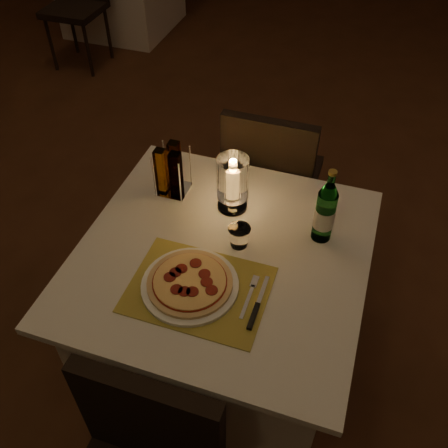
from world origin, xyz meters
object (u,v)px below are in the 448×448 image
(tumbler, at_px, (239,236))
(water_bottle, at_px, (325,212))
(main_table, at_px, (222,313))
(pizza, at_px, (190,282))
(hurricane_candle, at_px, (233,180))
(plate, at_px, (190,285))
(chair_far, at_px, (271,173))

(tumbler, height_order, water_bottle, water_bottle)
(main_table, bearing_deg, water_bottle, 30.60)
(pizza, distance_m, hurricane_candle, 0.43)
(hurricane_candle, bearing_deg, main_table, -80.75)
(tumbler, xyz_separation_m, hurricane_candle, (-0.08, 0.18, 0.09))
(pizza, bearing_deg, plate, -159.07)
(main_table, relative_size, hurricane_candle, 4.42)
(hurricane_candle, bearing_deg, plate, -91.62)
(tumbler, bearing_deg, chair_far, 93.85)
(chair_far, height_order, plate, chair_far)
(hurricane_candle, bearing_deg, water_bottle, -8.23)
(plate, relative_size, pizza, 1.14)
(chair_far, distance_m, pizza, 0.92)
(main_table, xyz_separation_m, plate, (-0.05, -0.18, 0.38))
(water_bottle, bearing_deg, hurricane_candle, 171.77)
(plate, relative_size, tumbler, 3.98)
(main_table, xyz_separation_m, chair_far, (0.00, 0.71, 0.18))
(main_table, height_order, pizza, pizza)
(chair_far, bearing_deg, pizza, -93.20)
(plate, bearing_deg, pizza, 20.93)
(pizza, xyz_separation_m, hurricane_candle, (0.01, 0.42, 0.11))
(tumbler, bearing_deg, water_bottle, 25.95)
(plate, bearing_deg, hurricane_candle, 88.38)
(chair_far, xyz_separation_m, plate, (-0.05, -0.89, 0.20))
(pizza, bearing_deg, main_table, 74.48)
(chair_far, xyz_separation_m, hurricane_candle, (-0.04, -0.48, 0.32))
(chair_far, height_order, pizza, chair_far)
(pizza, distance_m, tumbler, 0.25)
(pizza, xyz_separation_m, tumbler, (0.09, 0.23, 0.01))
(chair_far, distance_m, plate, 0.92)
(main_table, relative_size, tumbler, 12.42)
(main_table, xyz_separation_m, water_bottle, (0.31, 0.18, 0.49))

